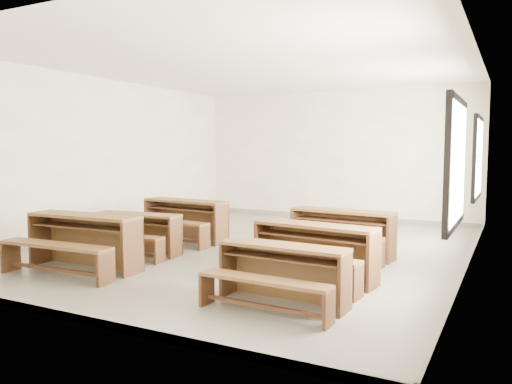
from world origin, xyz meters
The scene contains 7 objects.
room centered at (0.09, 0.00, 2.14)m, with size 8.50×8.50×3.20m.
desk_set_0 centered at (-1.51, -2.59, 0.47)m, with size 1.84×1.02×0.81m.
desk_set_1 centered at (-1.54, -1.39, 0.40)m, with size 1.57×0.90×0.68m.
desk_set_2 centered at (-1.55, -0.02, 0.46)m, with size 1.80×1.02×0.79m.
desk_set_3 centered at (1.74, -2.73, 0.40)m, with size 1.54×0.84×0.68m.
desk_set_4 centered at (1.69, -1.62, 0.44)m, with size 1.78×1.06×0.76m.
desk_set_5 centered at (1.56, -0.01, 0.45)m, with size 1.77×1.03×0.77m.
Camera 1 is at (4.04, -7.77, 1.77)m, focal length 35.00 mm.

